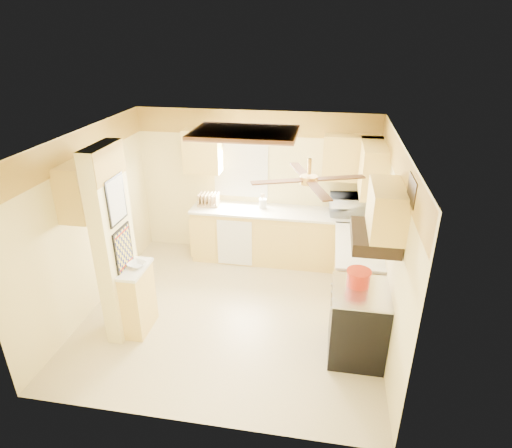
% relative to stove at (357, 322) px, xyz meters
% --- Properties ---
extents(floor, '(4.00, 4.00, 0.00)m').
position_rel_stove_xyz_m(floor, '(-1.67, 0.55, -0.46)').
color(floor, beige).
rests_on(floor, ground).
extents(ceiling, '(4.00, 4.00, 0.00)m').
position_rel_stove_xyz_m(ceiling, '(-1.67, 0.55, 2.04)').
color(ceiling, white).
rests_on(ceiling, wall_back).
extents(wall_back, '(4.00, 0.00, 4.00)m').
position_rel_stove_xyz_m(wall_back, '(-1.67, 2.45, 0.79)').
color(wall_back, '#F9E698').
rests_on(wall_back, floor).
extents(wall_front, '(4.00, 0.00, 4.00)m').
position_rel_stove_xyz_m(wall_front, '(-1.67, -1.35, 0.79)').
color(wall_front, '#F9E698').
rests_on(wall_front, floor).
extents(wall_left, '(0.00, 3.80, 3.80)m').
position_rel_stove_xyz_m(wall_left, '(-3.67, 0.55, 0.79)').
color(wall_left, '#F9E698').
rests_on(wall_left, floor).
extents(wall_right, '(0.00, 3.80, 3.80)m').
position_rel_stove_xyz_m(wall_right, '(0.33, 0.55, 0.79)').
color(wall_right, '#F9E698').
rests_on(wall_right, floor).
extents(wallpaper_border, '(4.00, 0.02, 0.40)m').
position_rel_stove_xyz_m(wallpaper_border, '(-1.67, 2.43, 1.84)').
color(wallpaper_border, '#FFD84B').
rests_on(wallpaper_border, wall_back).
extents(partition_column, '(0.20, 0.70, 2.50)m').
position_rel_stove_xyz_m(partition_column, '(-3.02, 0.00, 0.79)').
color(partition_column, '#F9E698').
rests_on(partition_column, floor).
extents(partition_ledge, '(0.25, 0.55, 0.90)m').
position_rel_stove_xyz_m(partition_ledge, '(-2.80, 0.00, -0.01)').
color(partition_ledge, '#D9B753').
rests_on(partition_ledge, floor).
extents(ledge_top, '(0.28, 0.58, 0.04)m').
position_rel_stove_xyz_m(ledge_top, '(-2.80, 0.00, 0.46)').
color(ledge_top, white).
rests_on(ledge_top, partition_ledge).
extents(lower_cabinets_back, '(3.00, 0.60, 0.90)m').
position_rel_stove_xyz_m(lower_cabinets_back, '(-1.17, 2.15, -0.01)').
color(lower_cabinets_back, '#D9B753').
rests_on(lower_cabinets_back, floor).
extents(lower_cabinets_right, '(0.60, 1.40, 0.90)m').
position_rel_stove_xyz_m(lower_cabinets_right, '(0.03, 1.15, -0.01)').
color(lower_cabinets_right, '#D9B753').
rests_on(lower_cabinets_right, floor).
extents(countertop_back, '(3.04, 0.64, 0.04)m').
position_rel_stove_xyz_m(countertop_back, '(-1.17, 2.14, 0.46)').
color(countertop_back, white).
rests_on(countertop_back, lower_cabinets_back).
extents(countertop_right, '(0.64, 1.44, 0.04)m').
position_rel_stove_xyz_m(countertop_right, '(0.02, 1.15, 0.46)').
color(countertop_right, white).
rests_on(countertop_right, lower_cabinets_right).
extents(dishwasher_panel, '(0.58, 0.02, 0.80)m').
position_rel_stove_xyz_m(dishwasher_panel, '(-1.92, 1.84, -0.03)').
color(dishwasher_panel, white).
rests_on(dishwasher_panel, lower_cabinets_back).
extents(window, '(0.92, 0.02, 1.02)m').
position_rel_stove_xyz_m(window, '(-1.92, 2.44, 1.09)').
color(window, white).
rests_on(window, wall_back).
extents(upper_cab_back_left, '(0.60, 0.35, 0.70)m').
position_rel_stove_xyz_m(upper_cab_back_left, '(-2.52, 2.27, 1.39)').
color(upper_cab_back_left, '#D9B753').
rests_on(upper_cab_back_left, wall_back).
extents(upper_cab_back_right, '(0.90, 0.35, 0.70)m').
position_rel_stove_xyz_m(upper_cab_back_right, '(-0.12, 2.27, 1.39)').
color(upper_cab_back_right, '#D9B753').
rests_on(upper_cab_back_right, wall_back).
extents(upper_cab_right, '(0.35, 1.00, 0.70)m').
position_rel_stove_xyz_m(upper_cab_right, '(0.16, 1.80, 1.39)').
color(upper_cab_right, '#D9B753').
rests_on(upper_cab_right, wall_right).
extents(upper_cab_left_wall, '(0.35, 0.75, 0.70)m').
position_rel_stove_xyz_m(upper_cab_left_wall, '(-3.49, 0.30, 1.39)').
color(upper_cab_left_wall, '#D9B753').
rests_on(upper_cab_left_wall, wall_left).
extents(upper_cab_over_stove, '(0.35, 0.76, 0.52)m').
position_rel_stove_xyz_m(upper_cab_over_stove, '(0.16, 0.00, 1.49)').
color(upper_cab_over_stove, '#D9B753').
rests_on(upper_cab_over_stove, wall_right).
extents(stove, '(0.68, 0.77, 0.92)m').
position_rel_stove_xyz_m(stove, '(0.00, 0.00, 0.00)').
color(stove, black).
rests_on(stove, floor).
extents(range_hood, '(0.50, 0.76, 0.14)m').
position_rel_stove_xyz_m(range_hood, '(0.07, 0.00, 1.16)').
color(range_hood, black).
rests_on(range_hood, upper_cab_over_stove).
extents(poster_menu, '(0.02, 0.42, 0.57)m').
position_rel_stove_xyz_m(poster_menu, '(-2.91, 0.00, 1.39)').
color(poster_menu, black).
rests_on(poster_menu, partition_column).
extents(poster_nashville, '(0.02, 0.42, 0.57)m').
position_rel_stove_xyz_m(poster_nashville, '(-2.91, 0.00, 0.74)').
color(poster_nashville, black).
rests_on(poster_nashville, partition_column).
extents(ceiling_light_panel, '(1.35, 0.95, 0.06)m').
position_rel_stove_xyz_m(ceiling_light_panel, '(-1.57, 1.05, 2.00)').
color(ceiling_light_panel, brown).
rests_on(ceiling_light_panel, ceiling).
extents(ceiling_fan, '(1.15, 1.15, 0.26)m').
position_rel_stove_xyz_m(ceiling_fan, '(-0.67, -0.15, 1.83)').
color(ceiling_fan, gold).
rests_on(ceiling_fan, ceiling).
extents(vent_grate, '(0.02, 0.40, 0.25)m').
position_rel_stove_xyz_m(vent_grate, '(0.31, -0.35, 1.84)').
color(vent_grate, black).
rests_on(vent_grate, wall_right).
extents(microwave, '(0.61, 0.44, 0.32)m').
position_rel_stove_xyz_m(microwave, '(-0.11, 2.18, 0.64)').
color(microwave, white).
rests_on(microwave, countertop_back).
extents(bowl, '(0.27, 0.27, 0.05)m').
position_rel_stove_xyz_m(bowl, '(-2.78, 0.03, 0.51)').
color(bowl, white).
rests_on(bowl, ledge_top).
extents(dutch_oven, '(0.29, 0.29, 0.19)m').
position_rel_stove_xyz_m(dutch_oven, '(-0.04, 0.12, 0.55)').
color(dutch_oven, red).
rests_on(dutch_oven, stove).
extents(kettle, '(0.13, 0.13, 0.20)m').
position_rel_stove_xyz_m(kettle, '(-0.01, 0.86, 0.57)').
color(kettle, silver).
rests_on(kettle, countertop_right).
extents(dish_rack, '(0.37, 0.28, 0.20)m').
position_rel_stove_xyz_m(dish_rack, '(-2.44, 2.19, 0.55)').
color(dish_rack, tan).
rests_on(dish_rack, countertop_back).
extents(utensil_crock, '(0.13, 0.13, 0.25)m').
position_rel_stove_xyz_m(utensil_crock, '(-1.51, 2.21, 0.56)').
color(utensil_crock, white).
rests_on(utensil_crock, countertop_back).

